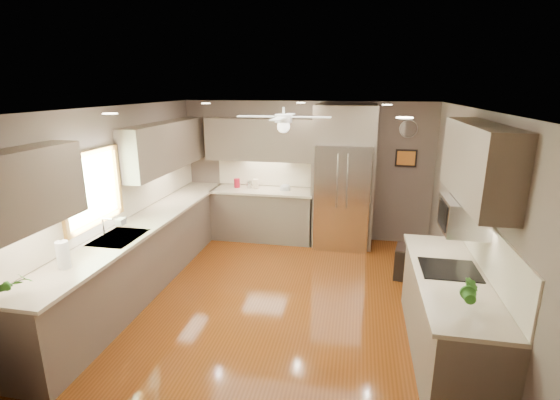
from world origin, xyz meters
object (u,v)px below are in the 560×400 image
(canister_b, at_px, (249,184))
(potted_plant_right, at_px, (470,292))
(microwave, at_px, (464,216))
(potted_plant_left, at_px, (17,283))
(paper_towel, at_px, (63,255))
(canister_a, at_px, (237,183))
(bowl, at_px, (285,189))
(soap_bottle, at_px, (122,221))
(canister_c, at_px, (256,184))
(refrigerator, at_px, (343,180))
(stool, at_px, (410,262))

(canister_b, height_order, potted_plant_right, potted_plant_right)
(canister_b, bearing_deg, microwave, -42.72)
(potted_plant_left, height_order, paper_towel, paper_towel)
(canister_a, xyz_separation_m, potted_plant_right, (3.16, -3.70, 0.07))
(potted_plant_left, relative_size, bowl, 1.48)
(soap_bottle, distance_m, paper_towel, 1.22)
(canister_c, distance_m, potted_plant_right, 4.63)
(bowl, height_order, refrigerator, refrigerator)
(bowl, height_order, paper_towel, paper_towel)
(refrigerator, bearing_deg, microwave, -63.91)
(paper_towel, bearing_deg, canister_c, 73.30)
(canister_b, bearing_deg, canister_a, 176.95)
(stool, distance_m, paper_towel, 4.55)
(canister_c, bearing_deg, potted_plant_right, -52.80)
(bowl, bearing_deg, canister_b, 175.04)
(canister_b, height_order, bowl, canister_b)
(soap_bottle, relative_size, bowl, 1.03)
(potted_plant_left, bearing_deg, refrigerator, 57.66)
(paper_towel, bearing_deg, refrigerator, 53.13)
(canister_c, xyz_separation_m, refrigerator, (1.58, -0.08, 0.16))
(canister_b, xyz_separation_m, soap_bottle, (-1.06, -2.44, 0.03))
(canister_c, distance_m, potted_plant_left, 4.40)
(potted_plant_left, bearing_deg, bowl, 68.87)
(refrigerator, relative_size, microwave, 4.45)
(potted_plant_left, height_order, stool, potted_plant_left)
(canister_a, relative_size, stool, 0.36)
(canister_c, relative_size, microwave, 0.31)
(canister_a, distance_m, bowl, 0.92)
(microwave, xyz_separation_m, stool, (-0.26, 1.59, -1.24))
(canister_b, distance_m, potted_plant_right, 4.70)
(soap_bottle, bearing_deg, potted_plant_left, -86.39)
(canister_c, relative_size, refrigerator, 0.07)
(stool, xyz_separation_m, paper_towel, (-3.74, -2.44, 0.84))
(refrigerator, xyz_separation_m, paper_towel, (-2.67, -3.56, -0.11))
(potted_plant_right, height_order, microwave, microwave)
(canister_a, bearing_deg, refrigerator, -2.95)
(potted_plant_right, relative_size, microwave, 0.55)
(canister_a, distance_m, potted_plant_right, 4.86)
(bowl, relative_size, refrigerator, 0.08)
(soap_bottle, height_order, potted_plant_left, potted_plant_left)
(potted_plant_right, bearing_deg, bowl, 121.67)
(potted_plant_right, height_order, refrigerator, refrigerator)
(canister_b, bearing_deg, refrigerator, -2.94)
(potted_plant_right, bearing_deg, refrigerator, 108.68)
(potted_plant_right, bearing_deg, canister_a, 130.46)
(bowl, bearing_deg, microwave, -49.38)
(refrigerator, bearing_deg, canister_a, 177.05)
(soap_bottle, relative_size, potted_plant_left, 0.70)
(soap_bottle, distance_m, bowl, 2.95)
(canister_a, height_order, refrigerator, refrigerator)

